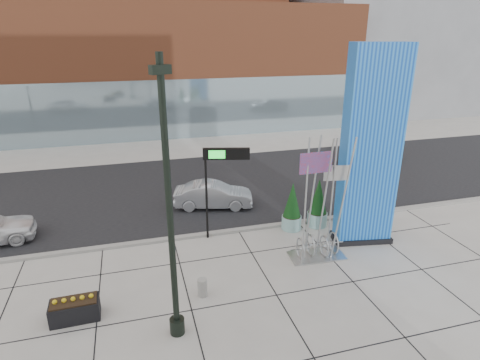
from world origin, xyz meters
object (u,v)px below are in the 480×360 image
object	(u,v)px
car_silver_mid	(213,195)
public_art_sculpture	(319,227)
lamp_post	(171,235)
blue_pylon	(370,153)
concrete_bollard	(202,288)
overhead_street_sign	(222,160)

from	to	relation	value
car_silver_mid	public_art_sculpture	bearing A→B (deg)	-138.72
public_art_sculpture	car_silver_mid	size ratio (longest dim) A/B	1.26
lamp_post	car_silver_mid	world-z (taller)	lamp_post
blue_pylon	lamp_post	distance (m)	9.36
concrete_bollard	car_silver_mid	bearing A→B (deg)	74.96
concrete_bollard	car_silver_mid	world-z (taller)	car_silver_mid
blue_pylon	overhead_street_sign	bearing A→B (deg)	170.35
blue_pylon	overhead_street_sign	world-z (taller)	blue_pylon
public_art_sculpture	car_silver_mid	distance (m)	6.76
public_art_sculpture	car_silver_mid	bearing A→B (deg)	120.70
overhead_street_sign	car_silver_mid	bearing A→B (deg)	100.02
concrete_bollard	overhead_street_sign	world-z (taller)	overhead_street_sign
lamp_post	public_art_sculpture	world-z (taller)	lamp_post
lamp_post	concrete_bollard	world-z (taller)	lamp_post
concrete_bollard	overhead_street_sign	xyz separation A→B (m)	(1.72, 4.11, 3.24)
public_art_sculpture	overhead_street_sign	bearing A→B (deg)	143.39
blue_pylon	car_silver_mid	xyz separation A→B (m)	(-5.53, 5.22, -3.36)
blue_pylon	concrete_bollard	size ratio (longest dim) A/B	12.72
public_art_sculpture	concrete_bollard	xyz separation A→B (m)	(-5.02, -1.31, -1.00)
lamp_post	overhead_street_sign	bearing A→B (deg)	63.94
blue_pylon	concrete_bollard	xyz separation A→B (m)	(-7.50, -2.09, -3.69)
lamp_post	public_art_sculpture	size ratio (longest dim) A/B	1.62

